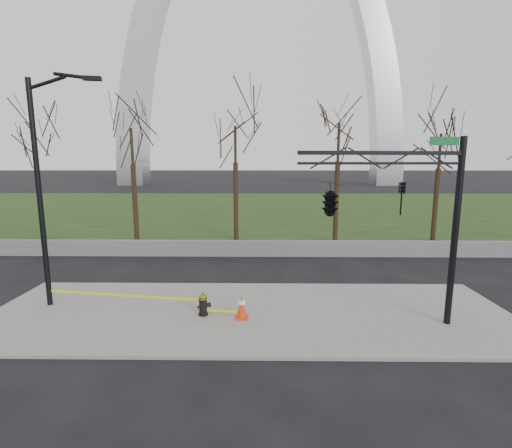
{
  "coord_description": "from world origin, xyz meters",
  "views": [
    {
      "loc": [
        0.37,
        -11.93,
        5.21
      ],
      "look_at": [
        0.19,
        2.0,
        2.86
      ],
      "focal_mm": 25.44,
      "sensor_mm": 36.0,
      "label": 1
    }
  ],
  "objects_px": {
    "fire_hydrant": "(203,305)",
    "traffic_signal_mast": "(355,199)",
    "traffic_cone": "(242,307)",
    "street_light": "(45,178)"
  },
  "relations": [
    {
      "from": "fire_hydrant",
      "to": "traffic_signal_mast",
      "type": "distance_m",
      "value": 6.07
    },
    {
      "from": "traffic_cone",
      "to": "fire_hydrant",
      "type": "bearing_deg",
      "value": 169.38
    },
    {
      "from": "fire_hydrant",
      "to": "street_light",
      "type": "distance_m",
      "value": 7.03
    },
    {
      "from": "fire_hydrant",
      "to": "traffic_cone",
      "type": "height_order",
      "value": "fire_hydrant"
    },
    {
      "from": "traffic_cone",
      "to": "traffic_signal_mast",
      "type": "height_order",
      "value": "traffic_signal_mast"
    },
    {
      "from": "traffic_cone",
      "to": "traffic_signal_mast",
      "type": "xyz_separation_m",
      "value": [
        3.44,
        -0.62,
        3.65
      ]
    },
    {
      "from": "fire_hydrant",
      "to": "traffic_signal_mast",
      "type": "xyz_separation_m",
      "value": [
        4.75,
        -0.87,
        3.68
      ]
    },
    {
      "from": "traffic_cone",
      "to": "traffic_signal_mast",
      "type": "relative_size",
      "value": 0.13
    },
    {
      "from": "traffic_cone",
      "to": "street_light",
      "type": "bearing_deg",
      "value": 170.48
    },
    {
      "from": "fire_hydrant",
      "to": "traffic_signal_mast",
      "type": "height_order",
      "value": "traffic_signal_mast"
    }
  ]
}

